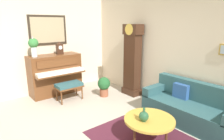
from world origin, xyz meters
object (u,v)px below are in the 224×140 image
Objects in this scene: coffee_table at (149,120)px; flower_vase at (34,45)px; piano_bench at (69,86)px; piano at (55,74)px; couch at (190,108)px; potted_plant at (104,85)px; mantel_clock at (60,48)px; grandfather_clock at (132,62)px; green_jug at (144,116)px.

flower_vase is at bearing -165.53° from coffee_table.
flower_vase is (-3.30, -0.85, 1.07)m from coffee_table.
piano is at bearing -174.99° from piano_bench.
piano is at bearing -174.60° from coffee_table.
couch is 1.22m from coffee_table.
piano reaches higher than potted_plant.
piano_bench is at bearing -151.16° from couch.
mantel_clock is (-0.72, 0.12, 0.93)m from piano_bench.
grandfather_clock reaches higher than coffee_table.
piano_bench is 0.34× the size of grandfather_clock.
piano reaches higher than green_jug.
mantel_clock is 1.58× the size of green_jug.
mantel_clock is at bearing 89.96° from flower_vase.
couch is at bearing 86.03° from coffee_table.
piano is 2.57× the size of potted_plant.
coffee_table is at bearing -93.97° from couch.
coffee_table is 1.57× the size of potted_plant.
piano_bench is at bearing -174.49° from coffee_table.
flower_vase is (-0.00, -0.72, 0.14)m from mantel_clock.
grandfather_clock is (1.45, 1.71, 0.38)m from piano.
flower_vase is at bearing -140.21° from piano_bench.
mantel_clock reaches higher than coffee_table.
grandfather_clock is 2.43m from green_jug.
piano_bench is 0.98m from potted_plant.
piano is 0.75m from piano_bench.
piano is 6.00× the size of green_jug.
piano_bench is 2.59m from coffee_table.
grandfather_clock reaches higher than green_jug.
grandfather_clock is 2.38m from coffee_table.
flower_vase is 3.49m from green_jug.
grandfather_clock is at bearing 174.72° from couch.
green_jug is at bearing -94.08° from couch.
potted_plant is at bearing 54.33° from flower_vase.
coffee_table is (3.30, 0.31, -0.18)m from piano.
piano is 3.32m from coffee_table.
potted_plant is at bearing 41.80° from piano.
couch reaches higher than green_jug.
flower_vase is (-3.38, -2.07, 1.16)m from couch.
green_jug reaches higher than potted_plant.
flower_vase reaches higher than piano.
mantel_clock reaches higher than green_jug.
couch is at bearing 31.43° from flower_vase.
grandfather_clock is 3.62× the size of potted_plant.
mantel_clock is at bearing -158.28° from couch.
coffee_table is at bearing 2.28° from mantel_clock.
grandfather_clock is at bearing 57.08° from flower_vase.
potted_plant reaches higher than coffee_table.
mantel_clock is at bearing 170.80° from piano_bench.
potted_plant is (-2.30, -0.56, 0.01)m from couch.
mantel_clock is (-3.38, -1.35, 1.02)m from couch.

